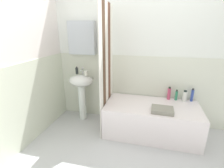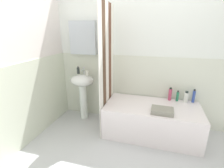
# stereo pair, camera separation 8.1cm
# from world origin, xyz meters

# --- Properties ---
(wall_back_tiled) EXTENTS (3.60, 0.18, 2.40)m
(wall_back_tiled) POSITION_xyz_m (-0.06, 1.26, 1.14)
(wall_back_tiled) COLOR white
(wall_back_tiled) RESTS_ON ground_plane
(wall_left_tiled) EXTENTS (0.07, 1.81, 2.40)m
(wall_left_tiled) POSITION_xyz_m (-1.57, 0.34, 1.12)
(wall_left_tiled) COLOR white
(wall_left_tiled) RESTS_ON ground_plane
(sink) EXTENTS (0.44, 0.34, 0.85)m
(sink) POSITION_xyz_m (-1.06, 1.03, 0.63)
(sink) COLOR white
(sink) RESTS_ON ground_plane
(faucet) EXTENTS (0.03, 0.12, 0.12)m
(faucet) POSITION_xyz_m (-1.06, 1.11, 0.91)
(faucet) COLOR silver
(faucet) RESTS_ON sink
(soap_dispenser) EXTENTS (0.05, 0.05, 0.14)m
(soap_dispenser) POSITION_xyz_m (-1.16, 1.10, 0.91)
(soap_dispenser) COLOR #272D2C
(soap_dispenser) RESTS_ON sink
(toothbrush_cup) EXTENTS (0.06, 0.06, 0.09)m
(toothbrush_cup) POSITION_xyz_m (-0.96, 1.03, 0.90)
(toothbrush_cup) COLOR white
(toothbrush_cup) RESTS_ON sink
(bathtub) EXTENTS (1.44, 0.73, 0.50)m
(bathtub) POSITION_xyz_m (0.20, 0.86, 0.25)
(bathtub) COLOR white
(bathtub) RESTS_ON ground_plane
(shower_curtain) EXTENTS (0.01, 0.73, 2.00)m
(shower_curtain) POSITION_xyz_m (-0.54, 0.86, 1.00)
(shower_curtain) COLOR white
(shower_curtain) RESTS_ON ground_plane
(body_wash_bottle) EXTENTS (0.04, 0.04, 0.22)m
(body_wash_bottle) POSITION_xyz_m (0.82, 1.17, 0.61)
(body_wash_bottle) COLOR #324CA4
(body_wash_bottle) RESTS_ON bathtub
(conditioner_bottle) EXTENTS (0.07, 0.07, 0.19)m
(conditioner_bottle) POSITION_xyz_m (0.71, 1.13, 0.59)
(conditioner_bottle) COLOR white
(conditioner_bottle) RESTS_ON bathtub
(shampoo_bottle) EXTENTS (0.04, 0.04, 0.18)m
(shampoo_bottle) POSITION_xyz_m (0.58, 1.15, 0.58)
(shampoo_bottle) COLOR #297D57
(shampoo_bottle) RESTS_ON bathtub
(lotion_bottle) EXTENTS (0.05, 0.05, 0.22)m
(lotion_bottle) POSITION_xyz_m (0.46, 1.16, 0.60)
(lotion_bottle) COLOR #C34669
(lotion_bottle) RESTS_ON bathtub
(towel_folded) EXTENTS (0.31, 0.23, 0.06)m
(towel_folded) POSITION_xyz_m (0.34, 0.66, 0.53)
(towel_folded) COLOR gray
(towel_folded) RESTS_ON bathtub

